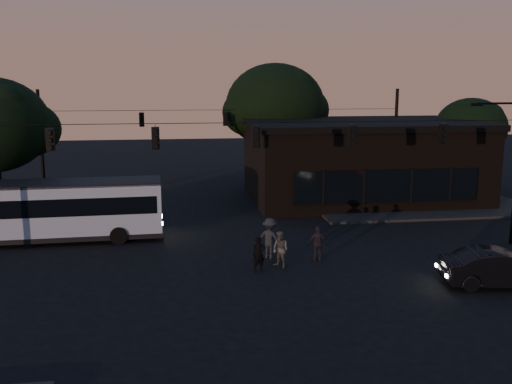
{
  "coord_description": "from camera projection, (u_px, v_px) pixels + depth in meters",
  "views": [
    {
      "loc": [
        -3.59,
        -21.61,
        8.03
      ],
      "look_at": [
        0.0,
        4.0,
        3.0
      ],
      "focal_mm": 40.0,
      "sensor_mm": 36.0,
      "label": 1
    }
  ],
  "objects": [
    {
      "name": "signal_rig_near",
      "position": [
        256.0,
        161.0,
        26.07
      ],
      "size": [
        26.24,
        0.3,
        7.5
      ],
      "color": "black",
      "rests_on": "ground"
    },
    {
      "name": "bus",
      "position": [
        54.0,
        208.0,
        28.88
      ],
      "size": [
        10.95,
        2.96,
        3.06
      ],
      "rotation": [
        0.0,
        0.0,
        0.03
      ],
      "color": "#99A8C3",
      "rests_on": "ground"
    },
    {
      "name": "tree_right",
      "position": [
        471.0,
        128.0,
        42.1
      ],
      "size": [
        5.2,
        5.2,
        6.86
      ],
      "color": "black",
      "rests_on": "ground"
    },
    {
      "name": "ground",
      "position": [
        270.0,
        283.0,
        23.03
      ],
      "size": [
        120.0,
        120.0,
        0.0
      ],
      "primitive_type": "plane",
      "color": "black",
      "rests_on": "ground"
    },
    {
      "name": "pedestrian_c",
      "position": [
        318.0,
        244.0,
        25.84
      ],
      "size": [
        0.96,
        0.45,
        1.59
      ],
      "primitive_type": "imported",
      "rotation": [
        0.0,
        0.0,
        3.07
      ],
      "color": "black",
      "rests_on": "ground"
    },
    {
      "name": "pedestrian_b",
      "position": [
        280.0,
        250.0,
        24.88
      ],
      "size": [
        0.96,
        0.99,
        1.61
      ],
      "primitive_type": "imported",
      "rotation": [
        0.0,
        0.0,
        -0.91
      ],
      "color": "#474841",
      "rests_on": "ground"
    },
    {
      "name": "pedestrian_a",
      "position": [
        259.0,
        254.0,
        24.28
      ],
      "size": [
        0.63,
        0.48,
        1.57
      ],
      "primitive_type": "imported",
      "rotation": [
        0.0,
        0.0,
        0.19
      ],
      "color": "black",
      "rests_on": "ground"
    },
    {
      "name": "car",
      "position": [
        500.0,
        268.0,
        22.56
      ],
      "size": [
        4.74,
        2.25,
        1.5
      ],
      "primitive_type": "imported",
      "rotation": [
        0.0,
        0.0,
        1.42
      ],
      "color": "black",
      "rests_on": "ground"
    },
    {
      "name": "sidewalk_far_right",
      "position": [
        412.0,
        202.0,
        38.26
      ],
      "size": [
        14.0,
        10.0,
        0.15
      ],
      "primitive_type": "cube",
      "color": "black",
      "rests_on": "ground"
    },
    {
      "name": "pedestrian_d",
      "position": [
        270.0,
        238.0,
        26.16
      ],
      "size": [
        1.4,
        1.27,
        1.89
      ],
      "primitive_type": "imported",
      "rotation": [
        0.0,
        0.0,
        2.53
      ],
      "color": "black",
      "rests_on": "ground"
    },
    {
      "name": "tree_behind",
      "position": [
        275.0,
        106.0,
        43.78
      ],
      "size": [
        7.6,
        7.6,
        9.43
      ],
      "color": "black",
      "rests_on": "ground"
    },
    {
      "name": "signal_rig_far",
      "position": [
        226.0,
        135.0,
        41.67
      ],
      "size": [
        26.24,
        0.3,
        7.5
      ],
      "color": "black",
      "rests_on": "ground"
    },
    {
      "name": "building",
      "position": [
        361.0,
        160.0,
        39.27
      ],
      "size": [
        15.4,
        10.41,
        5.4
      ],
      "color": "black",
      "rests_on": "ground"
    },
    {
      "name": "sidewalk_far_left",
      "position": [
        6.0,
        214.0,
        34.72
      ],
      "size": [
        14.0,
        10.0,
        0.15
      ],
      "primitive_type": "cube",
      "color": "black",
      "rests_on": "ground"
    }
  ]
}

